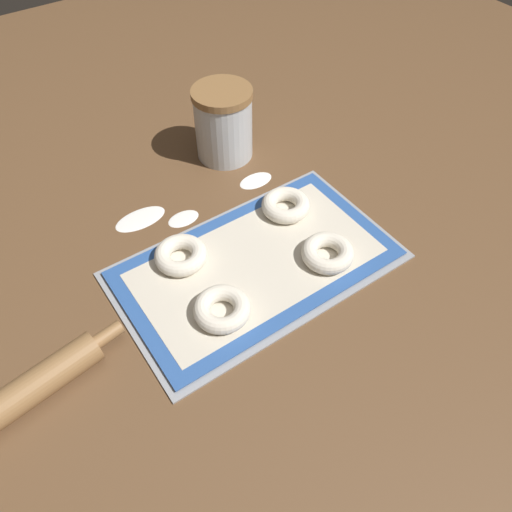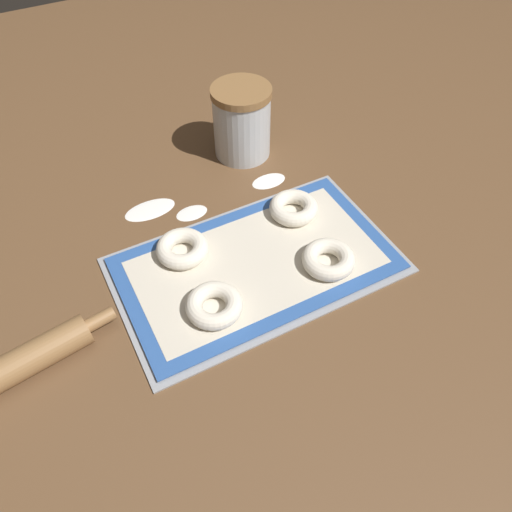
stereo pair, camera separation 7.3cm
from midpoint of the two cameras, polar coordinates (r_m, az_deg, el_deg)
The scene contains 11 objects.
ground_plane at distance 0.96m, azimuth 2.23°, elevation -1.23°, with size 2.80×2.80×0.00m, color brown.
baking_tray at distance 0.96m, azimuth 2.17°, elevation -0.97°, with size 0.54×0.32×0.01m.
baking_mat at distance 0.96m, azimuth 2.18°, elevation -0.77°, with size 0.51×0.29×0.00m.
bagel_front_left at distance 0.87m, azimuth -2.42°, elevation -5.76°, with size 0.10×0.10×0.03m.
bagel_front_right at distance 0.95m, azimuth 10.44°, elevation -0.47°, with size 0.10×0.10×0.03m.
bagel_back_left at distance 0.96m, azimuth -6.29°, elevation 0.76°, with size 0.10×0.10×0.03m.
bagel_back_right at distance 1.04m, azimuth 6.33°, elevation 5.40°, with size 0.10×0.10×0.03m.
flour_canister at distance 1.17m, azimuth 0.21°, elevation 15.03°, with size 0.14×0.14×0.17m.
flour_patch_near at distance 1.08m, azimuth -10.15°, elevation 5.19°, with size 0.11×0.06×0.00m.
flour_patch_far at distance 1.14m, azimuth 3.32°, elevation 8.52°, with size 0.08×0.05×0.00m.
flour_patch_side at distance 1.06m, azimuth -5.41°, elevation 4.88°, with size 0.07×0.04×0.00m.
Camera 2 is at (-0.29, -0.54, 0.74)m, focal length 35.00 mm.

